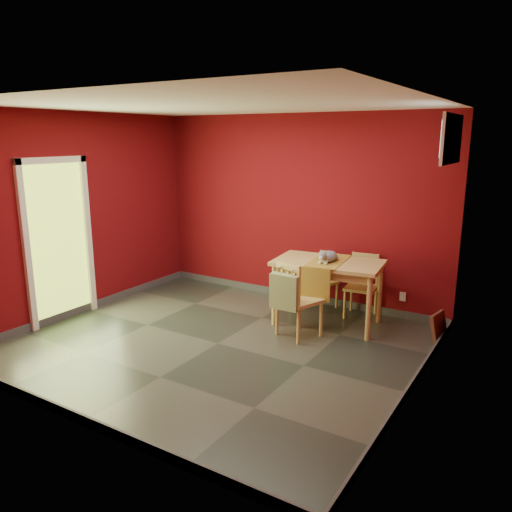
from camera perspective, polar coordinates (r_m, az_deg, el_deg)
The scene contains 13 objects.
ground at distance 5.98m, azimuth -4.37°, elevation -9.92°, with size 4.50×4.50×0.00m, color #2D342D.
room_shell at distance 5.96m, azimuth -4.38°, elevation -9.48°, with size 4.50×4.50×4.50m.
doorway at distance 6.91m, azimuth -21.71°, elevation 2.11°, with size 0.06×1.01×2.13m.
window at distance 5.52m, azimuth 21.42°, elevation 12.34°, with size 0.05×0.90×0.50m.
outlet_plate at distance 6.94m, azimuth 16.42°, elevation -4.47°, with size 0.08×0.01×0.12m, color silver.
dining_table at distance 6.41m, azimuth 8.24°, elevation -1.48°, with size 1.43×0.94×0.84m.
table_runner at distance 6.27m, azimuth 7.75°, elevation -1.41°, with size 0.49×0.87×0.42m.
chair_far_left at distance 7.12m, azimuth 7.67°, elevation -2.68°, with size 0.47×0.47×0.79m.
chair_far_right at distance 6.86m, azimuth 12.01°, elevation -3.26°, with size 0.43×0.43×0.84m.
chair_near at distance 6.02m, azimuth 4.67°, elevation -4.86°, with size 0.57×0.57×0.95m.
tote_bag at distance 5.82m, azimuth 3.30°, elevation -4.10°, with size 0.35×0.20×0.49m.
cat at distance 6.30m, azimuth 8.26°, elevation 0.18°, with size 0.21×0.39×0.20m, color slate, non-canonical shape.
picture_frame at distance 6.35m, azimuth 20.15°, elevation -7.65°, with size 0.17×0.36×0.35m.
Camera 1 is at (3.25, -4.43, 2.37)m, focal length 35.00 mm.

